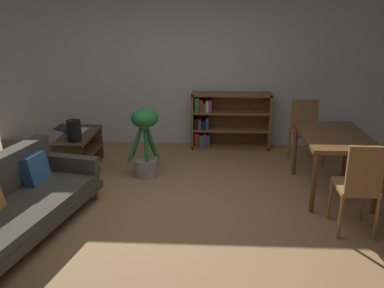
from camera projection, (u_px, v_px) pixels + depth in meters
name	position (u px, v px, depth m)	size (l,w,h in m)	color
ground_plane	(177.00, 215.00, 4.72)	(8.16, 8.16, 0.00)	#A87A4C
back_wall_panel	(190.00, 65.00, 6.86)	(6.80, 0.10, 2.70)	silver
fabric_couch	(9.00, 202.00, 4.24)	(1.26, 2.19, 0.77)	brown
media_console	(79.00, 153.00, 5.96)	(0.43, 1.07, 0.54)	#56351E
open_laptop	(73.00, 130.00, 6.04)	(0.45, 0.34, 0.07)	silver
desk_speaker	(74.00, 131.00, 5.56)	(0.19, 0.19, 0.29)	black
potted_floor_plant	(145.00, 140.00, 5.68)	(0.45, 0.37, 0.97)	#9E9389
dining_table	(334.00, 141.00, 5.11)	(0.80, 1.25, 0.77)	brown
dining_chair_near	(306.00, 128.00, 6.21)	(0.49, 0.45, 0.94)	olive
dining_chair_far	(358.00, 184.00, 4.18)	(0.40, 0.47, 1.00)	olive
bookshelf	(225.00, 120.00, 6.93)	(1.30, 0.33, 0.93)	brown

